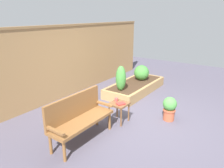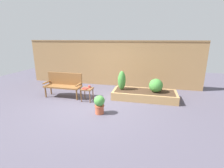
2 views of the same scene
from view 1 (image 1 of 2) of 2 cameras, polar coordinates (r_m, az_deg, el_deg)
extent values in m
plane|color=#514C5B|center=(5.19, 6.80, -9.68)|extent=(14.00, 14.00, 0.00)
cube|color=#A37A4C|center=(6.39, -13.77, 5.35)|extent=(8.40, 0.10, 2.10)
cube|color=olive|center=(6.25, -14.54, 15.04)|extent=(8.40, 0.14, 0.06)
cylinder|color=brown|center=(4.89, -4.12, -8.83)|extent=(0.06, 0.06, 0.40)
cylinder|color=brown|center=(4.69, -0.66, -10.02)|extent=(0.06, 0.06, 0.40)
cylinder|color=brown|center=(4.10, -16.32, -15.39)|extent=(0.06, 0.06, 0.40)
cylinder|color=brown|center=(3.86, -12.80, -17.37)|extent=(0.06, 0.06, 0.40)
cube|color=brown|center=(4.24, -8.01, -9.97)|extent=(1.44, 0.48, 0.06)
cube|color=brown|center=(4.25, -10.25, -5.93)|extent=(1.44, 0.06, 0.48)
cube|color=brown|center=(3.77, -15.41, -12.03)|extent=(0.06, 0.48, 0.04)
cube|color=brown|center=(4.65, -2.26, -5.35)|extent=(0.06, 0.48, 0.04)
cylinder|color=brown|center=(5.20, 1.40, -6.79)|extent=(0.04, 0.04, 0.44)
cylinder|color=brown|center=(5.04, 4.54, -7.69)|extent=(0.04, 0.04, 0.44)
cylinder|color=brown|center=(4.96, -0.76, -8.11)|extent=(0.04, 0.04, 0.44)
cylinder|color=brown|center=(4.79, 2.48, -9.11)|extent=(0.04, 0.04, 0.44)
cube|color=brown|center=(4.89, 1.94, -5.38)|extent=(0.40, 0.40, 0.04)
cylinder|color=#CC4C47|center=(4.96, 1.18, -4.25)|extent=(0.09, 0.09, 0.08)
torus|color=#CC4C47|center=(5.00, 1.49, -4.07)|extent=(0.06, 0.01, 0.06)
cube|color=#B2332D|center=(4.82, 2.41, -5.35)|extent=(0.24, 0.22, 0.03)
cylinder|color=#B75638|center=(5.30, 15.13, -8.20)|extent=(0.26, 0.26, 0.24)
cylinder|color=#B75638|center=(5.24, 15.25, -6.87)|extent=(0.30, 0.30, 0.04)
sphere|color=#4C9942|center=(5.17, 15.41, -5.22)|extent=(0.33, 0.33, 0.33)
cube|color=#AD8451|center=(6.79, 9.63, -1.55)|extent=(2.40, 0.09, 0.30)
cube|color=#AD8451|center=(7.20, 3.13, -0.14)|extent=(2.40, 0.09, 0.30)
cube|color=#AD8451|center=(6.06, 0.91, -3.75)|extent=(0.09, 0.82, 0.30)
cube|color=#AD8451|center=(7.97, 10.36, 1.40)|extent=(0.09, 0.82, 0.30)
cube|color=#422D1E|center=(6.98, 6.28, -0.82)|extent=(2.22, 0.82, 0.30)
cylinder|color=brown|center=(6.21, 2.37, -1.44)|extent=(0.04, 0.04, 0.06)
ellipsoid|color=#428938|center=(6.10, 2.41, 1.56)|extent=(0.30, 0.30, 0.74)
cylinder|color=brown|center=(7.27, 7.92, 1.37)|extent=(0.04, 0.04, 0.06)
sphere|color=#428938|center=(7.21, 8.00, 3.06)|extent=(0.51, 0.51, 0.51)
camera|label=2|loc=(6.64, 62.06, 7.17)|focal=26.30mm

